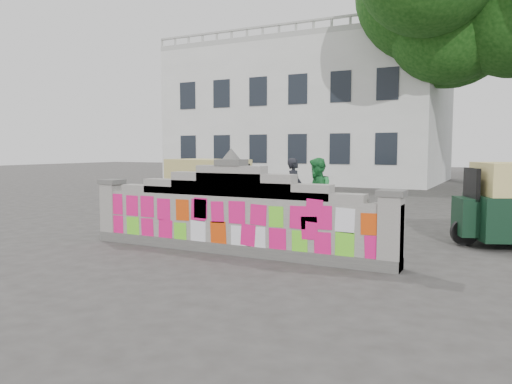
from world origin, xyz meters
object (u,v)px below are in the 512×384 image
cyclist_bike (294,210)px  rickshaw_left (209,187)px  cyclist_rider (294,198)px  pedestrian (317,195)px

cyclist_bike → rickshaw_left: (-3.08, 0.82, 0.43)m
rickshaw_left → cyclist_rider: bearing=1.2°
cyclist_bike → pedestrian: 0.82m
cyclist_rider → pedestrian: 0.70m
cyclist_bike → pedestrian: pedestrian is taller
cyclist_bike → rickshaw_left: rickshaw_left is taller
cyclist_rider → rickshaw_left: 3.19m
cyclist_bike → rickshaw_left: bearing=70.0°
cyclist_bike → cyclist_rider: 0.31m
cyclist_bike → cyclist_rider: size_ratio=1.12×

